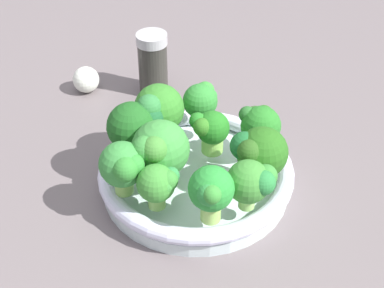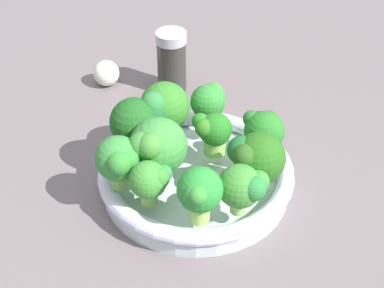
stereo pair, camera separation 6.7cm
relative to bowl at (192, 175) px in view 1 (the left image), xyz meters
The scene contains 15 objects.
ground_plane 4.12cm from the bowl, 79.58° to the left, with size 130.00×130.00×2.50cm, color slate.
bowl is the anchor object (origin of this frame).
broccoli_floret_0 7.40cm from the bowl, 143.11° to the right, with size 6.71×6.98×7.34cm.
broccoli_floret_1 10.25cm from the bowl, 25.68° to the left, with size 5.20×5.50×5.90cm.
broccoli_floret_2 6.01cm from the bowl, 48.80° to the left, with size 4.42×4.10×5.60cm.
broccoli_floret_3 10.77cm from the bowl, 141.41° to the right, with size 5.23×5.61×6.61cm.
broccoli_floret_4 8.92cm from the bowl, 136.30° to the left, with size 6.24×6.92×7.69cm.
broccoli_floret_5 9.29cm from the bowl, 169.41° to the left, with size 6.77×6.02×7.37cm.
broccoli_floret_6 9.84cm from the bowl, 15.63° to the right, with size 6.66×5.92×6.83cm.
broccoli_floret_7 9.62cm from the bowl, 85.22° to the left, with size 4.45×4.66×6.17cm.
broccoli_floret_8 11.11cm from the bowl, 44.65° to the right, with size 5.53×4.82×6.03cm.
broccoli_floret_9 11.31cm from the bowl, 74.05° to the right, with size 4.89×5.40×6.82cm.
broccoli_floret_10 9.47cm from the bowl, 112.23° to the right, with size 4.61×4.24×5.44cm.
garlic_bulb 26.95cm from the bowl, 130.87° to the left, with size 4.01×4.01×4.01cm, color white.
pepper_shaker 22.46cm from the bowl, 109.32° to the left, with size 4.56×4.56×9.69cm.
Camera 1 is at (3.29, -54.73, 48.19)cm, focal length 53.37 mm.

